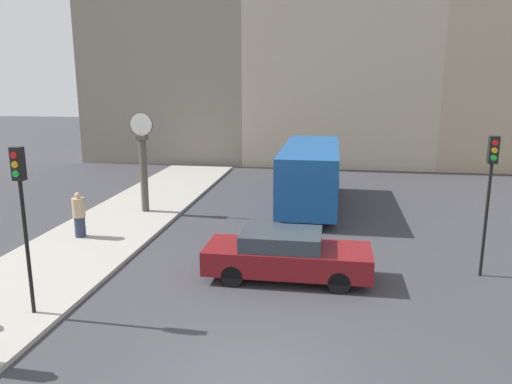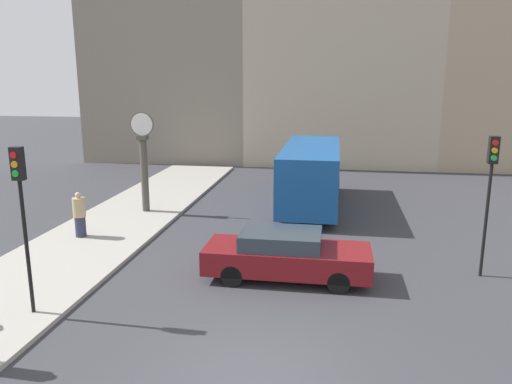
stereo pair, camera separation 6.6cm
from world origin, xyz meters
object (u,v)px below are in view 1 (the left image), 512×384
object	(u,v)px
traffic_light_far	(490,178)
street_clock	(143,162)
bus_distant	(311,172)
pedestrian_tan_coat	(79,215)
traffic_light_near	(22,197)
sedan_car	(286,255)

from	to	relation	value
traffic_light_far	street_clock	size ratio (longest dim) A/B	0.98
bus_distant	pedestrian_tan_coat	bearing A→B (deg)	-142.59
traffic_light_far	bus_distant	bearing A→B (deg)	126.21
traffic_light_near	street_clock	size ratio (longest dim) A/B	0.97
sedan_car	traffic_light_far	world-z (taller)	traffic_light_far
bus_distant	street_clock	xyz separation A→B (m)	(-6.83, -2.28, 0.66)
traffic_light_near	street_clock	bearing A→B (deg)	94.78
bus_distant	pedestrian_tan_coat	xyz separation A→B (m)	(-7.82, -5.98, -0.65)
bus_distant	pedestrian_tan_coat	size ratio (longest dim) A/B	4.85
sedan_car	traffic_light_near	bearing A→B (deg)	-150.23
sedan_car	traffic_light_far	distance (m)	6.09
street_clock	bus_distant	bearing A→B (deg)	18.48
sedan_car	street_clock	distance (m)	9.06
traffic_light_far	sedan_car	bearing A→B (deg)	-169.07
bus_distant	street_clock	world-z (taller)	street_clock
bus_distant	traffic_light_near	size ratio (longest dim) A/B	1.95
bus_distant	traffic_light_near	world-z (taller)	traffic_light_near
street_clock	pedestrian_tan_coat	size ratio (longest dim) A/B	2.57
sedan_car	traffic_light_near	world-z (taller)	traffic_light_near
traffic_light_near	traffic_light_far	bearing A→B (deg)	21.10
sedan_car	pedestrian_tan_coat	bearing A→B (deg)	162.71
sedan_car	traffic_light_far	xyz separation A→B (m)	(5.58, 1.08, 2.19)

